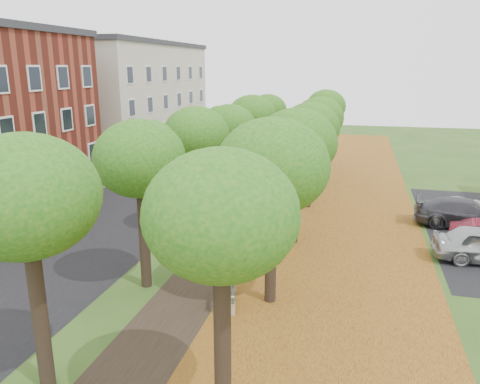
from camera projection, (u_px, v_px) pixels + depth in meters
The scene contains 9 objects.
street_asphalt at pixel (130, 209), 27.61m from camera, with size 8.00×70.00×0.01m, color black.
footpath at pixel (254, 218), 25.82m from camera, with size 3.20×70.00×0.01m, color black.
leaf_verge at pixel (346, 226), 24.64m from camera, with size 7.50×70.00×0.01m, color #9C6C1C.
tree_row_west at pixel (215, 131), 25.11m from camera, with size 3.49×33.49×6.31m.
tree_row_east at pixel (304, 134), 23.97m from camera, with size 3.49×33.49×6.31m.
building_cream at pixel (124, 98), 45.36m from camera, with size 10.30×20.30×10.40m.
bench at pixel (226, 290), 16.51m from camera, with size 1.02×2.02×0.92m.
car_grey at pixel (466, 214), 24.24m from camera, with size 2.08×5.10×1.48m, color #37363C.
car_white at pixel (462, 210), 25.19m from camera, with size 2.19×4.75×1.32m, color silver.
Camera 1 is at (5.30, -9.00, 8.12)m, focal length 35.00 mm.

